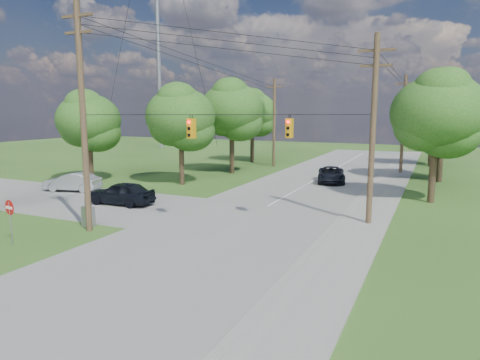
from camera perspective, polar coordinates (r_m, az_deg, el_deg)
The scene contains 22 objects.
ground at distance 21.46m, azimuth -11.22°, elevation -8.32°, with size 140.00×140.00×0.00m, color #30541C.
main_road at distance 24.61m, azimuth -0.51°, elevation -5.83°, with size 10.00×100.00×0.03m, color gray.
sidewalk_east at distance 22.67m, azimuth 15.12°, elevation -7.36°, with size 2.60×100.00×0.12m, color gray.
pole_sw at distance 23.80m, azimuth -20.22°, elevation 8.24°, with size 2.00×0.32×12.00m.
pole_ne at distance 24.72m, azimuth 17.31°, elevation 6.63°, with size 2.00×0.32×10.50m.
pole_north_e at distance 46.62m, azimuth 20.94°, elevation 7.04°, with size 2.00×0.32×10.00m.
pole_north_w at distance 49.57m, azimuth 4.58°, elevation 7.71°, with size 2.00×0.32×10.00m.
power_lines at distance 30.12m, azimuth 4.08°, elevation 14.43°, with size 13.93×29.62×4.93m.
traffic_signals at distance 23.03m, azimuth 0.12°, elevation 6.96°, with size 4.91×3.27×1.05m.
radio_mast at distance 78.20m, azimuth -10.95°, elevation 20.92°, with size 0.70×0.70×45.00m, color gray.
tree_w_near at distance 37.39m, azimuth -7.92°, elevation 8.39°, with size 6.00×6.00×8.40m.
tree_w_mid at distance 43.89m, azimuth -1.10°, elevation 9.44°, with size 6.40×6.40×9.22m.
tree_w_far at distance 53.82m, azimuth 1.67°, elevation 9.04°, with size 6.00×6.00×8.73m.
tree_e_near at distance 32.48m, azimuth 24.77°, elevation 8.11°, with size 6.20×6.20×8.81m.
tree_e_mid at distance 42.49m, azimuth 25.59°, elevation 9.00°, with size 6.60×6.60×9.64m.
tree_e_far at distance 54.49m, azimuth 24.35°, elevation 7.89°, with size 5.80×5.80×8.32m.
tree_cross_n at distance 40.43m, azimuth -19.55°, elevation 7.54°, with size 5.60×5.60×7.91m.
car_cross_dark at distance 30.43m, azimuth -15.52°, elevation -1.68°, with size 1.88×4.68×1.59m, color black.
car_cross_silver at distance 36.82m, azimuth -21.46°, elevation -0.23°, with size 1.57×4.50×1.48m, color #B2B4B9.
car_main_north at distance 39.32m, azimuth 12.07°, elevation 0.70°, with size 2.31×5.02×1.39m, color black.
control_cabinet at distance 25.35m, azimuth -19.57°, elevation -4.63°, with size 0.63×0.46×1.14m, color gray.
do_not_enter_sign at distance 23.21m, azimuth -28.35°, elevation -3.78°, with size 0.73×0.16×2.21m.
Camera 1 is at (12.17, -16.48, 6.39)m, focal length 32.00 mm.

